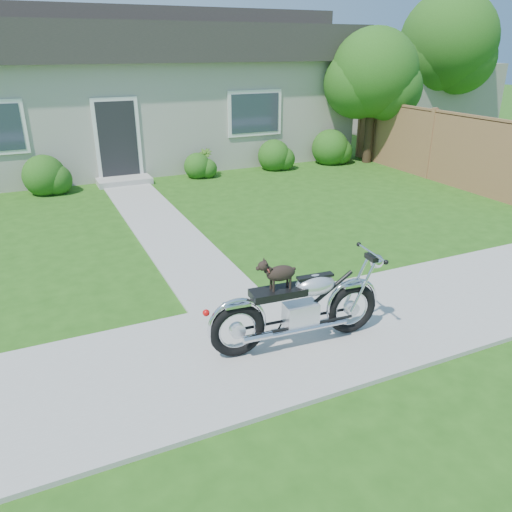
{
  "coord_description": "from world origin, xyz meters",
  "views": [
    {
      "loc": [
        -3.76,
        -4.7,
        3.39
      ],
      "look_at": [
        -1.14,
        1.0,
        0.75
      ],
      "focal_mm": 35.0,
      "sensor_mm": 36.0,
      "label": 1
    }
  ],
  "objects": [
    {
      "name": "ground",
      "position": [
        0.0,
        0.0,
        0.0
      ],
      "size": [
        80.0,
        80.0,
        0.0
      ],
      "primitive_type": "plane",
      "color": "#235114",
      "rests_on": "ground"
    },
    {
      "name": "sidewalk",
      "position": [
        0.0,
        0.0,
        0.02
      ],
      "size": [
        24.0,
        2.2,
        0.04
      ],
      "primitive_type": "cube",
      "color": "#9E9B93",
      "rests_on": "ground"
    },
    {
      "name": "walkway",
      "position": [
        -1.5,
        5.0,
        0.01
      ],
      "size": [
        1.2,
        8.0,
        0.03
      ],
      "primitive_type": "cube",
      "color": "#9E9B93",
      "rests_on": "ground"
    },
    {
      "name": "house",
      "position": [
        -0.0,
        11.99,
        2.16
      ],
      "size": [
        12.6,
        7.03,
        4.5
      ],
      "color": "#AFA99E",
      "rests_on": "ground"
    },
    {
      "name": "fence",
      "position": [
        6.3,
        5.75,
        0.94
      ],
      "size": [
        0.12,
        6.62,
        1.9
      ],
      "color": "brown",
      "rests_on": "ground"
    },
    {
      "name": "tree_near",
      "position": [
        6.15,
        8.09,
        2.55
      ],
      "size": [
        2.65,
        2.59,
        3.98
      ],
      "color": "#3D2B1C",
      "rests_on": "ground"
    },
    {
      "name": "tree_far",
      "position": [
        10.96,
        10.21,
        3.42
      ],
      "size": [
        3.47,
        3.47,
        5.33
      ],
      "color": "#3D2B1C",
      "rests_on": "ground"
    },
    {
      "name": "shrub_row",
      "position": [
        0.78,
        8.5,
        0.43
      ],
      "size": [
        11.28,
        1.14,
        1.14
      ],
      "color": "#245316",
      "rests_on": "ground"
    },
    {
      "name": "potted_plant_left",
      "position": [
        -3.44,
        8.55,
        0.42
      ],
      "size": [
        0.9,
        0.95,
        0.83
      ],
      "primitive_type": "imported",
      "rotation": [
        0.0,
        0.0,
        4.28
      ],
      "color": "#144C16",
      "rests_on": "ground"
    },
    {
      "name": "potted_plant_right",
      "position": [
        0.76,
        8.55,
        0.38
      ],
      "size": [
        0.61,
        0.61,
        0.77
      ],
      "primitive_type": "imported",
      "rotation": [
        0.0,
        0.0,
        5.44
      ],
      "color": "#37631B",
      "rests_on": "ground"
    },
    {
      "name": "motorcycle_with_dog",
      "position": [
        -1.09,
        -0.17,
        0.55
      ],
      "size": [
        2.22,
        0.6,
        1.16
      ],
      "rotation": [
        0.0,
        0.0,
        -0.08
      ],
      "color": "black",
      "rests_on": "sidewalk"
    }
  ]
}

